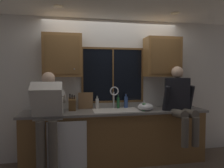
{
  "coord_description": "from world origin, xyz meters",
  "views": [
    {
      "loc": [
        -0.74,
        -3.81,
        1.56
      ],
      "look_at": [
        -0.07,
        -0.3,
        1.38
      ],
      "focal_mm": 33.43,
      "sensor_mm": 36.0,
      "label": 1
    }
  ],
  "objects_px": {
    "person_sitting_on_counter": "(180,100)",
    "soap_dispenser": "(144,107)",
    "person_standing": "(47,113)",
    "bottle_tall_clear": "(118,102)",
    "mixing_bowl": "(146,107)",
    "knife_block": "(72,105)",
    "bottle_green_glass": "(126,102)",
    "cutting_board": "(86,101)",
    "bottle_amber_small": "(97,103)"
  },
  "relations": [
    {
      "from": "person_sitting_on_counter",
      "to": "soap_dispenser",
      "type": "height_order",
      "value": "person_sitting_on_counter"
    },
    {
      "from": "person_standing",
      "to": "bottle_tall_clear",
      "type": "bearing_deg",
      "value": 23.69
    },
    {
      "from": "person_sitting_on_counter",
      "to": "bottle_tall_clear",
      "type": "xyz_separation_m",
      "value": [
        -0.97,
        0.47,
        -0.08
      ]
    },
    {
      "from": "person_sitting_on_counter",
      "to": "mixing_bowl",
      "type": "relative_size",
      "value": 4.63
    },
    {
      "from": "knife_block",
      "to": "bottle_green_glass",
      "type": "bearing_deg",
      "value": 8.69
    },
    {
      "from": "cutting_board",
      "to": "bottle_tall_clear",
      "type": "relative_size",
      "value": 1.19
    },
    {
      "from": "cutting_board",
      "to": "soap_dispenser",
      "type": "xyz_separation_m",
      "value": [
        0.96,
        -0.38,
        -0.08
      ]
    },
    {
      "from": "person_sitting_on_counter",
      "to": "knife_block",
      "type": "bearing_deg",
      "value": 169.26
    },
    {
      "from": "mixing_bowl",
      "to": "bottle_amber_small",
      "type": "xyz_separation_m",
      "value": [
        -0.8,
        0.32,
        0.04
      ]
    },
    {
      "from": "bottle_green_glass",
      "to": "person_standing",
      "type": "bearing_deg",
      "value": -157.87
    },
    {
      "from": "bottle_amber_small",
      "to": "soap_dispenser",
      "type": "bearing_deg",
      "value": -26.17
    },
    {
      "from": "cutting_board",
      "to": "bottle_green_glass",
      "type": "relative_size",
      "value": 1.13
    },
    {
      "from": "cutting_board",
      "to": "bottle_tall_clear",
      "type": "distance_m",
      "value": 0.6
    },
    {
      "from": "mixing_bowl",
      "to": "bottle_amber_small",
      "type": "height_order",
      "value": "bottle_amber_small"
    },
    {
      "from": "soap_dispenser",
      "to": "bottle_tall_clear",
      "type": "height_order",
      "value": "bottle_tall_clear"
    },
    {
      "from": "person_sitting_on_counter",
      "to": "knife_block",
      "type": "distance_m",
      "value": 1.83
    },
    {
      "from": "person_sitting_on_counter",
      "to": "bottle_tall_clear",
      "type": "distance_m",
      "value": 1.08
    },
    {
      "from": "knife_block",
      "to": "cutting_board",
      "type": "bearing_deg",
      "value": 31.98
    },
    {
      "from": "knife_block",
      "to": "bottle_tall_clear",
      "type": "bearing_deg",
      "value": 8.66
    },
    {
      "from": "knife_block",
      "to": "bottle_green_glass",
      "type": "distance_m",
      "value": 0.99
    },
    {
      "from": "person_standing",
      "to": "cutting_board",
      "type": "height_order",
      "value": "person_standing"
    },
    {
      "from": "person_sitting_on_counter",
      "to": "knife_block",
      "type": "xyz_separation_m",
      "value": [
        -1.8,
        0.34,
        -0.08
      ]
    },
    {
      "from": "cutting_board",
      "to": "person_sitting_on_counter",
      "type": "bearing_deg",
      "value": -17.39
    },
    {
      "from": "knife_block",
      "to": "soap_dispenser",
      "type": "xyz_separation_m",
      "value": [
        1.2,
        -0.23,
        -0.04
      ]
    },
    {
      "from": "mixing_bowl",
      "to": "bottle_amber_small",
      "type": "distance_m",
      "value": 0.86
    },
    {
      "from": "soap_dispenser",
      "to": "bottle_green_glass",
      "type": "distance_m",
      "value": 0.44
    },
    {
      "from": "person_sitting_on_counter",
      "to": "mixing_bowl",
      "type": "bearing_deg",
      "value": 163.64
    },
    {
      "from": "mixing_bowl",
      "to": "bottle_amber_small",
      "type": "bearing_deg",
      "value": 158.56
    },
    {
      "from": "soap_dispenser",
      "to": "person_standing",
      "type": "bearing_deg",
      "value": -174.07
    },
    {
      "from": "bottle_green_glass",
      "to": "bottle_amber_small",
      "type": "height_order",
      "value": "bottle_green_glass"
    },
    {
      "from": "knife_block",
      "to": "cutting_board",
      "type": "height_order",
      "value": "knife_block"
    },
    {
      "from": "knife_block",
      "to": "bottle_tall_clear",
      "type": "distance_m",
      "value": 0.84
    },
    {
      "from": "cutting_board",
      "to": "knife_block",
      "type": "bearing_deg",
      "value": -148.02
    },
    {
      "from": "bottle_tall_clear",
      "to": "knife_block",
      "type": "bearing_deg",
      "value": -171.34
    },
    {
      "from": "person_standing",
      "to": "bottle_amber_small",
      "type": "distance_m",
      "value": 0.97
    },
    {
      "from": "mixing_bowl",
      "to": "soap_dispenser",
      "type": "height_order",
      "value": "soap_dispenser"
    },
    {
      "from": "person_sitting_on_counter",
      "to": "person_standing",
      "type": "bearing_deg",
      "value": -178.53
    },
    {
      "from": "bottle_tall_clear",
      "to": "bottle_green_glass",
      "type": "bearing_deg",
      "value": 8.88
    },
    {
      "from": "person_sitting_on_counter",
      "to": "bottle_amber_small",
      "type": "distance_m",
      "value": 1.44
    },
    {
      "from": "bottle_green_glass",
      "to": "bottle_tall_clear",
      "type": "bearing_deg",
      "value": -171.12
    },
    {
      "from": "person_sitting_on_counter",
      "to": "bottle_green_glass",
      "type": "bearing_deg",
      "value": 148.92
    },
    {
      "from": "person_standing",
      "to": "knife_block",
      "type": "bearing_deg",
      "value": 47.66
    },
    {
      "from": "knife_block",
      "to": "soap_dispenser",
      "type": "bearing_deg",
      "value": -11.08
    },
    {
      "from": "bottle_green_glass",
      "to": "bottle_tall_clear",
      "type": "height_order",
      "value": "bottle_green_glass"
    },
    {
      "from": "mixing_bowl",
      "to": "bottle_tall_clear",
      "type": "height_order",
      "value": "bottle_tall_clear"
    },
    {
      "from": "bottle_tall_clear",
      "to": "mixing_bowl",
      "type": "bearing_deg",
      "value": -36.29
    },
    {
      "from": "person_standing",
      "to": "mixing_bowl",
      "type": "distance_m",
      "value": 1.62
    },
    {
      "from": "person_standing",
      "to": "cutting_board",
      "type": "bearing_deg",
      "value": 42.31
    },
    {
      "from": "bottle_green_glass",
      "to": "mixing_bowl",
      "type": "bearing_deg",
      "value": -51.38
    },
    {
      "from": "bottle_tall_clear",
      "to": "bottle_amber_small",
      "type": "distance_m",
      "value": 0.39
    }
  ]
}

